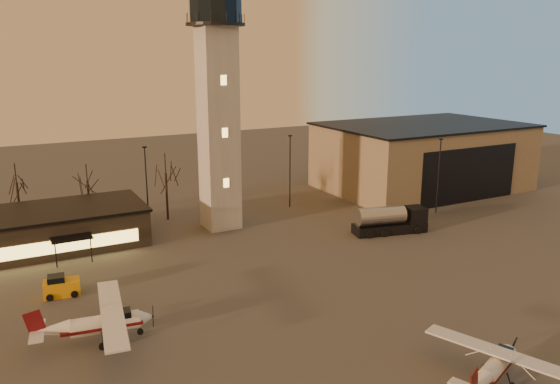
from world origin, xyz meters
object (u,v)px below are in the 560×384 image
fuel_truck (390,222)px  service_cart (61,288)px  hangar (422,156)px  cessna_rear (107,326)px  control_tower (218,94)px  terminal (25,232)px  cessna_front (497,367)px

fuel_truck → service_cart: fuel_truck is taller
hangar → cessna_rear: size_ratio=2.55×
hangar → fuel_truck: hangar is taller
control_tower → terminal: control_tower is taller
terminal → fuel_truck: size_ratio=2.75×
terminal → fuel_truck: (38.97, -13.71, -0.85)m
control_tower → terminal: (-21.99, 1.98, -14.17)m
control_tower → service_cart: 28.12m
hangar → cessna_front: (-32.38, -43.30, -4.20)m
fuel_truck → service_cart: size_ratio=2.87×
hangar → cessna_front: size_ratio=3.10×
service_cart → control_tower: bearing=38.4°
terminal → service_cart: size_ratio=7.89×
cessna_front → cessna_rear: cessna_rear is taller
terminal → service_cart: terminal is taller
hangar → control_tower: bearing=-173.7°
control_tower → cessna_front: (3.62, -39.32, -15.37)m
fuel_truck → service_cart: 37.08m
cessna_front → cessna_rear: size_ratio=0.82×
hangar → service_cart: size_ratio=9.51×
control_tower → cessna_front: bearing=-84.7°
hangar → fuel_truck: 24.97m
cessna_front → fuel_truck: fuel_truck is taller
terminal → cessna_rear: 24.29m
fuel_truck → cessna_front: bearing=-103.2°
cessna_rear → service_cart: 10.19m
control_tower → terminal: size_ratio=1.28×
control_tower → cessna_rear: 32.19m
terminal → cessna_front: terminal is taller
control_tower → cessna_front: 42.37m
control_tower → service_cart: (-20.09, -11.99, -15.59)m
control_tower → cessna_rear: (-17.98, -21.95, -15.20)m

